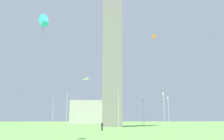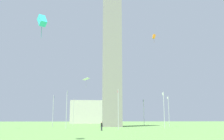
{
  "view_description": "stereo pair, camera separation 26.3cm",
  "coord_description": "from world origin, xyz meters",
  "px_view_note": "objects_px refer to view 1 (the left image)",
  "views": [
    {
      "loc": [
        -70.62,
        6.2,
        2.24
      ],
      "look_at": [
        0.0,
        0.0,
        16.11
      ],
      "focal_mm": 39.9,
      "sensor_mm": 36.0,
      "label": 1
    },
    {
      "loc": [
        -70.64,
        5.93,
        2.24
      ],
      "look_at": [
        0.0,
        0.0,
        16.11
      ],
      "focal_mm": 39.9,
      "sensor_mm": 36.0,
      "label": 2
    }
  ],
  "objects_px": {
    "flagpole_nw": "(144,111)",
    "flagpole_se": "(67,108)",
    "flagpole_n": "(108,111)",
    "person_black_shirt": "(102,126)",
    "flagpole_s": "(119,107)",
    "kite_cyan_box": "(44,21)",
    "flagpole_ne": "(73,111)",
    "flagpole_sw": "(164,108)",
    "flagpole_w": "(169,110)",
    "distant_building": "(87,112)",
    "kite_white_diamond": "(86,79)",
    "flagpole_e": "(53,109)",
    "obelisk_monument": "(112,43)",
    "kite_orange_box": "(154,37)"
  },
  "relations": [
    {
      "from": "flagpole_nw",
      "to": "flagpole_n",
      "type": "bearing_deg",
      "value": 67.5
    },
    {
      "from": "flagpole_n",
      "to": "flagpole_ne",
      "type": "xyz_separation_m",
      "value": [
        -4.79,
        11.57,
        0.0
      ]
    },
    {
      "from": "flagpole_e",
      "to": "person_black_shirt",
      "type": "height_order",
      "value": "flagpole_e"
    },
    {
      "from": "flagpole_ne",
      "to": "kite_cyan_box",
      "type": "height_order",
      "value": "kite_cyan_box"
    },
    {
      "from": "flagpole_nw",
      "to": "flagpole_sw",
      "type": "bearing_deg",
      "value": 180.0
    },
    {
      "from": "flagpole_ne",
      "to": "flagpole_nw",
      "type": "bearing_deg",
      "value": -90.0
    },
    {
      "from": "kite_white_diamond",
      "to": "flagpole_nw",
      "type": "bearing_deg",
      "value": -49.13
    },
    {
      "from": "flagpole_nw",
      "to": "flagpole_se",
      "type": "bearing_deg",
      "value": 135.0
    },
    {
      "from": "flagpole_s",
      "to": "person_black_shirt",
      "type": "height_order",
      "value": "flagpole_s"
    },
    {
      "from": "obelisk_monument",
      "to": "flagpole_e",
      "type": "height_order",
      "value": "obelisk_monument"
    },
    {
      "from": "flagpole_nw",
      "to": "flagpole_s",
      "type": "bearing_deg",
      "value": 157.5
    },
    {
      "from": "flagpole_e",
      "to": "flagpole_n",
      "type": "bearing_deg",
      "value": -45.0
    },
    {
      "from": "flagpole_ne",
      "to": "flagpole_se",
      "type": "height_order",
      "value": "same"
    },
    {
      "from": "person_black_shirt",
      "to": "kite_cyan_box",
      "type": "height_order",
      "value": "kite_cyan_box"
    },
    {
      "from": "flagpole_n",
      "to": "person_black_shirt",
      "type": "xyz_separation_m",
      "value": [
        -38.76,
        3.86,
        -3.91
      ]
    },
    {
      "from": "obelisk_monument",
      "to": "flagpole_ne",
      "type": "xyz_separation_m",
      "value": [
        11.62,
        11.57,
        -19.42
      ]
    },
    {
      "from": "flagpole_e",
      "to": "flagpole_s",
      "type": "relative_size",
      "value": 1.0
    },
    {
      "from": "flagpole_s",
      "to": "flagpole_nw",
      "type": "relative_size",
      "value": 1.0
    },
    {
      "from": "flagpole_sw",
      "to": "distant_building",
      "type": "height_order",
      "value": "distant_building"
    },
    {
      "from": "flagpole_se",
      "to": "flagpole_sw",
      "type": "xyz_separation_m",
      "value": [
        -0.0,
        -23.13,
        0.0
      ]
    },
    {
      "from": "flagpole_nw",
      "to": "flagpole_ne",
      "type": "bearing_deg",
      "value": 90.0
    },
    {
      "from": "flagpole_w",
      "to": "flagpole_nw",
      "type": "distance_m",
      "value": 12.52
    },
    {
      "from": "flagpole_sw",
      "to": "flagpole_w",
      "type": "relative_size",
      "value": 1.0
    },
    {
      "from": "obelisk_monument",
      "to": "flagpole_se",
      "type": "xyz_separation_m",
      "value": [
        -11.51,
        11.57,
        -19.42
      ]
    },
    {
      "from": "kite_white_diamond",
      "to": "flagpole_s",
      "type": "bearing_deg",
      "value": -147.69
    },
    {
      "from": "obelisk_monument",
      "to": "flagpole_ne",
      "type": "bearing_deg",
      "value": 44.86
    },
    {
      "from": "flagpole_ne",
      "to": "distant_building",
      "type": "height_order",
      "value": "distant_building"
    },
    {
      "from": "flagpole_s",
      "to": "kite_cyan_box",
      "type": "relative_size",
      "value": 3.35
    },
    {
      "from": "flagpole_n",
      "to": "person_black_shirt",
      "type": "distance_m",
      "value": 39.15
    },
    {
      "from": "kite_cyan_box",
      "to": "flagpole_s",
      "type": "bearing_deg",
      "value": -21.06
    },
    {
      "from": "flagpole_n",
      "to": "person_black_shirt",
      "type": "height_order",
      "value": "flagpole_n"
    },
    {
      "from": "flagpole_ne",
      "to": "flagpole_e",
      "type": "xyz_separation_m",
      "value": [
        -11.57,
        4.79,
        0.0
      ]
    },
    {
      "from": "kite_white_diamond",
      "to": "kite_cyan_box",
      "type": "xyz_separation_m",
      "value": [
        -40.7,
        3.89,
        -0.2
      ]
    },
    {
      "from": "distant_building",
      "to": "kite_white_diamond",
      "type": "bearing_deg",
      "value": -179.48
    },
    {
      "from": "flagpole_sw",
      "to": "person_black_shirt",
      "type": "xyz_separation_m",
      "value": [
        -10.83,
        15.43,
        -3.91
      ]
    },
    {
      "from": "flagpole_ne",
      "to": "flagpole_s",
      "type": "bearing_deg",
      "value": -157.5
    },
    {
      "from": "flagpole_e",
      "to": "person_black_shirt",
      "type": "distance_m",
      "value": 25.95
    },
    {
      "from": "flagpole_n",
      "to": "flagpole_nw",
      "type": "xyz_separation_m",
      "value": [
        -4.79,
        -11.57,
        0.0
      ]
    },
    {
      "from": "flagpole_se",
      "to": "flagpole_s",
      "type": "bearing_deg",
      "value": -112.5
    },
    {
      "from": "flagpole_se",
      "to": "flagpole_nw",
      "type": "bearing_deg",
      "value": -45.0
    },
    {
      "from": "flagpole_w",
      "to": "flagpole_s",
      "type": "bearing_deg",
      "value": 135.0
    },
    {
      "from": "flagpole_s",
      "to": "person_black_shirt",
      "type": "distance_m",
      "value": 8.17
    },
    {
      "from": "flagpole_sw",
      "to": "kite_orange_box",
      "type": "bearing_deg",
      "value": 24.56
    },
    {
      "from": "flagpole_sw",
      "to": "kite_white_diamond",
      "type": "distance_m",
      "value": 21.55
    },
    {
      "from": "flagpole_se",
      "to": "kite_orange_box",
      "type": "distance_m",
      "value": 29.06
    },
    {
      "from": "person_black_shirt",
      "to": "distant_building",
      "type": "bearing_deg",
      "value": 22.94
    },
    {
      "from": "flagpole_n",
      "to": "flagpole_e",
      "type": "relative_size",
      "value": 1.0
    },
    {
      "from": "flagpole_w",
      "to": "distant_building",
      "type": "height_order",
      "value": "distant_building"
    },
    {
      "from": "flagpole_sw",
      "to": "kite_white_diamond",
      "type": "height_order",
      "value": "kite_white_diamond"
    },
    {
      "from": "flagpole_s",
      "to": "flagpole_nw",
      "type": "bearing_deg",
      "value": -22.5
    }
  ]
}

